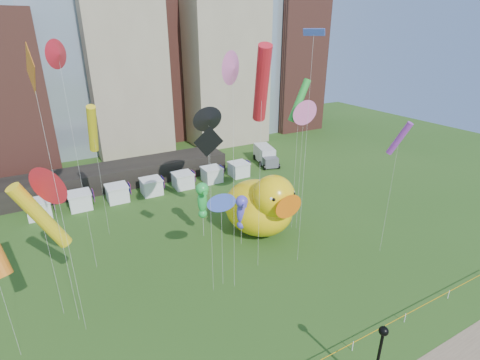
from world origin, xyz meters
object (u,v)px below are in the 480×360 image
big_duck (261,205)px  box_truck (265,155)px  small_duck (269,196)px  seahorse_purple (242,209)px  seahorse_green (202,197)px  lamppost (379,353)px

big_duck → box_truck: big_duck is taller
big_duck → small_duck: 7.80m
big_duck → seahorse_purple: bearing=-164.9°
big_duck → small_duck: bearing=45.7°
big_duck → small_duck: size_ratio=2.43×
seahorse_green → big_duck: bearing=-17.1°
big_duck → seahorse_green: big_duck is taller
big_duck → lamppost: big_duck is taller
big_duck → box_truck: bearing=52.7°
big_duck → lamppost: (-4.68, -21.51, -0.13)m
seahorse_purple → lamppost: 20.48m
small_duck → big_duck: bearing=-122.8°
seahorse_green → lamppost: seahorse_green is taller
big_duck → box_truck: 25.36m
box_truck → seahorse_purple: bearing=-114.4°
lamppost → box_truck: lamppost is taller
seahorse_green → seahorse_purple: size_ratio=1.13×
seahorse_purple → box_truck: seahorse_purple is taller
seahorse_green → box_truck: size_ratio=0.92×
lamppost → box_truck: 46.47m
box_truck → lamppost: bearing=-99.9°
small_duck → seahorse_green: size_ratio=0.64×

